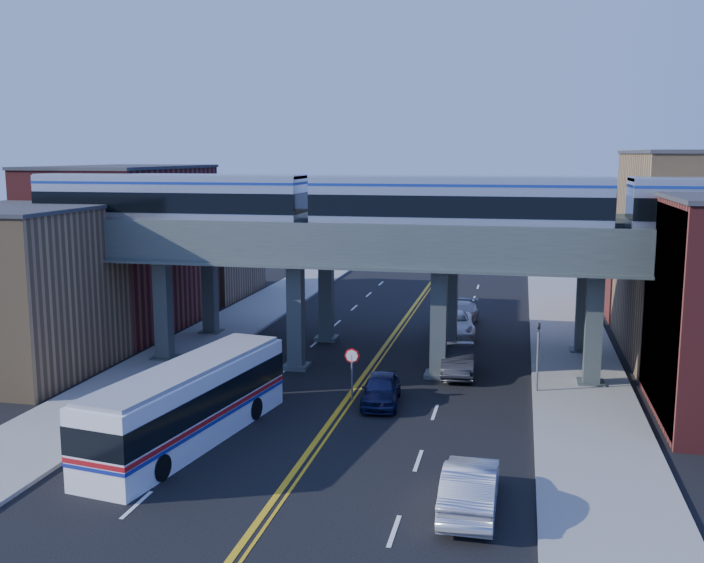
{
  "coord_description": "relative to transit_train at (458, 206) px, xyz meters",
  "views": [
    {
      "loc": [
        8.16,
        -33.29,
        11.96
      ],
      "look_at": [
        -0.84,
        8.26,
        5.05
      ],
      "focal_mm": 40.0,
      "sensor_mm": 36.0,
      "label": 1
    }
  ],
  "objects": [
    {
      "name": "ground",
      "position": [
        -4.89,
        -8.0,
        -9.3
      ],
      "size": [
        120.0,
        120.0,
        0.0
      ],
      "primitive_type": "plane",
      "color": "black",
      "rests_on": "ground"
    },
    {
      "name": "sidewalk_west",
      "position": [
        -16.39,
        2.0,
        -9.22
      ],
      "size": [
        5.0,
        70.0,
        0.16
      ],
      "primitive_type": "cube",
      "color": "gray",
      "rests_on": "ground"
    },
    {
      "name": "sidewalk_east",
      "position": [
        6.61,
        2.0,
        -9.22
      ],
      "size": [
        5.0,
        70.0,
        0.16
      ],
      "primitive_type": "cube",
      "color": "gray",
      "rests_on": "ground"
    },
    {
      "name": "building_west_a",
      "position": [
        -23.39,
        -4.0,
        -4.8
      ],
      "size": [
        8.0,
        10.0,
        9.0
      ],
      "primitive_type": "cube",
      "color": "olive",
      "rests_on": "ground"
    },
    {
      "name": "building_west_b",
      "position": [
        -23.39,
        8.0,
        -3.8
      ],
      "size": [
        8.0,
        14.0,
        11.0
      ],
      "primitive_type": "cube",
      "color": "maroon",
      "rests_on": "ground"
    },
    {
      "name": "building_west_c",
      "position": [
        -23.39,
        21.0,
        -5.3
      ],
      "size": [
        8.0,
        10.0,
        8.0
      ],
      "primitive_type": "cube",
      "color": "olive",
      "rests_on": "ground"
    },
    {
      "name": "building_east_b",
      "position": [
        13.61,
        8.0,
        -3.3
      ],
      "size": [
        8.0,
        14.0,
        12.0
      ],
      "primitive_type": "cube",
      "color": "olive",
      "rests_on": "ground"
    },
    {
      "name": "building_east_c",
      "position": [
        13.61,
        21.0,
        -4.8
      ],
      "size": [
        8.0,
        10.0,
        9.0
      ],
      "primitive_type": "cube",
      "color": "maroon",
      "rests_on": "ground"
    },
    {
      "name": "mural_panel",
      "position": [
        9.66,
        -4.0,
        -4.55
      ],
      "size": [
        0.1,
        9.5,
        9.5
      ],
      "primitive_type": "cube",
      "color": "teal",
      "rests_on": "ground"
    },
    {
      "name": "elevated_viaduct_near",
      "position": [
        -4.89,
        0.0,
        -2.83
      ],
      "size": [
        52.0,
        3.6,
        7.4
      ],
      "color": "#414C49",
      "rests_on": "ground"
    },
    {
      "name": "elevated_viaduct_far",
      "position": [
        -4.89,
        7.0,
        -2.83
      ],
      "size": [
        52.0,
        3.6,
        7.4
      ],
      "color": "#414C49",
      "rests_on": "ground"
    },
    {
      "name": "transit_train",
      "position": [
        0.0,
        0.0,
        0.0
      ],
      "size": [
        47.97,
        3.01,
        3.51
      ],
      "color": "black",
      "rests_on": "elevated_viaduct_near"
    },
    {
      "name": "stop_sign",
      "position": [
        -4.59,
        -5.0,
        -7.54
      ],
      "size": [
        0.76,
        0.09,
        2.63
      ],
      "color": "slate",
      "rests_on": "ground"
    },
    {
      "name": "traffic_signal",
      "position": [
        4.31,
        -2.0,
        -7.0
      ],
      "size": [
        0.15,
        0.18,
        4.1
      ],
      "color": "slate",
      "rests_on": "ground"
    },
    {
      "name": "transit_bus",
      "position": [
        -10.09,
        -11.89,
        -7.68
      ],
      "size": [
        4.58,
        12.49,
        3.15
      ],
      "rotation": [
        0.0,
        0.0,
        1.41
      ],
      "color": "white",
      "rests_on": "ground"
    },
    {
      "name": "car_lane_a",
      "position": [
        -3.09,
        -5.29,
        -8.56
      ],
      "size": [
        2.13,
        4.49,
        1.48
      ],
      "primitive_type": "imported",
      "rotation": [
        0.0,
        0.0,
        0.09
      ],
      "color": "#0E1133",
      "rests_on": "ground"
    },
    {
      "name": "car_lane_b",
      "position": [
        0.11,
        0.77,
        -8.47
      ],
      "size": [
        2.07,
        5.1,
        1.64
      ],
      "primitive_type": "imported",
      "rotation": [
        0.0,
        0.0,
        0.07
      ],
      "color": "#28282A",
      "rests_on": "ground"
    },
    {
      "name": "car_lane_c",
      "position": [
        -0.91,
        10.1,
        -8.51
      ],
      "size": [
        3.3,
        5.95,
        1.57
      ],
      "primitive_type": "imported",
      "rotation": [
        0.0,
        0.0,
        0.13
      ],
      "color": "white",
      "rests_on": "ground"
    },
    {
      "name": "car_lane_d",
      "position": [
        -0.76,
        13.56,
        -8.52
      ],
      "size": [
        2.58,
        5.48,
        1.54
      ],
      "primitive_type": "imported",
      "rotation": [
        0.0,
        0.0,
        -0.08
      ],
      "color": "#B4B4B9",
      "rests_on": "ground"
    },
    {
      "name": "car_parked_curb",
      "position": [
        1.88,
        -16.0,
        -8.45
      ],
      "size": [
        1.82,
        5.14,
        1.69
      ],
      "primitive_type": "imported",
      "rotation": [
        0.0,
        0.0,
        3.14
      ],
      "color": "#B7B8BD",
      "rests_on": "ground"
    }
  ]
}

